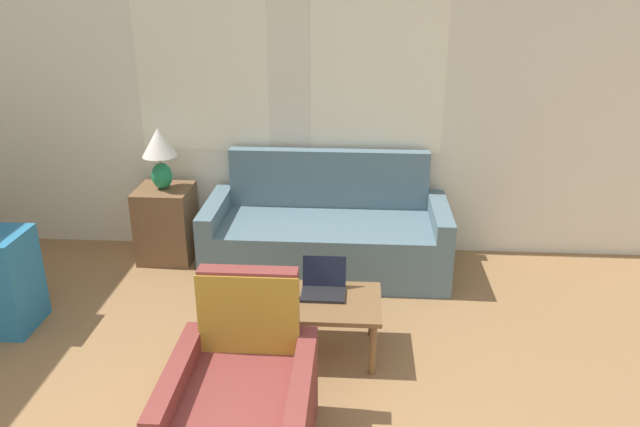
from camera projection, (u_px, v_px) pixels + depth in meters
wall_back at (300, 103)px, 5.23m from camera, size 6.81×0.06×2.60m
couch at (327, 236)px, 5.19m from camera, size 1.97×0.84×0.94m
armchair at (243, 407)px, 3.21m from camera, size 0.73×0.83×0.90m
side_table at (167, 223)px, 5.36m from camera, size 0.45×0.45×0.64m
table_lamp at (159, 151)px, 5.12m from camera, size 0.29×0.29×0.52m
coffee_table at (312, 306)px, 4.01m from camera, size 0.89×0.54×0.39m
laptop at (324, 286)px, 4.07m from camera, size 0.29×0.26×0.22m
cup_navy at (266, 300)px, 3.91m from camera, size 0.08×0.08×0.08m
cup_yellow at (285, 292)px, 4.00m from camera, size 0.09×0.09×0.09m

